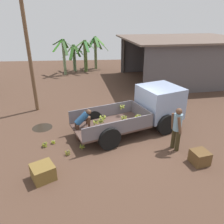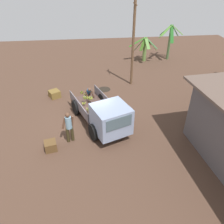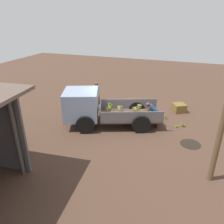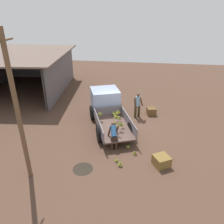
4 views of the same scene
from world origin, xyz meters
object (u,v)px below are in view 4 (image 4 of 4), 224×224
object	(u,v)px
banana_bunch_on_ground_0	(128,146)
person_worker_loading	(114,134)
utility_pole	(17,111)
person_foreground_visitor	(138,104)
banana_bunch_on_ground_2	(135,153)
banana_bunch_on_ground_3	(116,160)
wooden_crate_1	(151,111)
wooden_crate_0	(161,161)
banana_bunch_on_ground_1	(120,164)
cargo_truck	(107,105)

from	to	relation	value
banana_bunch_on_ground_0	person_worker_loading	bearing A→B (deg)	90.63
utility_pole	person_foreground_visitor	bearing A→B (deg)	-35.12
person_foreground_visitor	banana_bunch_on_ground_2	bearing A→B (deg)	-21.26
utility_pole	banana_bunch_on_ground_3	distance (m)	4.98
wooden_crate_1	banana_bunch_on_ground_0	bearing A→B (deg)	163.24
banana_bunch_on_ground_3	wooden_crate_1	xyz separation A→B (m)	(5.43, -1.74, 0.16)
person_foreground_visitor	wooden_crate_0	size ratio (longest dim) A/B	2.58
banana_bunch_on_ground_0	banana_bunch_on_ground_2	bearing A→B (deg)	-144.05
wooden_crate_0	wooden_crate_1	xyz separation A→B (m)	(5.39, 0.36, -0.01)
banana_bunch_on_ground_1	wooden_crate_1	distance (m)	5.93
cargo_truck	utility_pole	world-z (taller)	utility_pole
person_foreground_visitor	wooden_crate_0	world-z (taller)	person_foreground_visitor
person_foreground_visitor	wooden_crate_1	bearing A→B (deg)	99.21
wooden_crate_0	banana_bunch_on_ground_0	bearing A→B (deg)	54.39
banana_bunch_on_ground_3	person_worker_loading	bearing A→B (deg)	13.90
utility_pole	wooden_crate_0	distance (m)	6.60
person_foreground_visitor	banana_bunch_on_ground_3	world-z (taller)	person_foreground_visitor
banana_bunch_on_ground_3	wooden_crate_0	distance (m)	2.11
wooden_crate_0	banana_bunch_on_ground_3	bearing A→B (deg)	90.90
banana_bunch_on_ground_1	wooden_crate_1	bearing A→B (deg)	-14.91
person_worker_loading	wooden_crate_1	bearing A→B (deg)	-38.36
banana_bunch_on_ground_1	banana_bunch_on_ground_0	bearing A→B (deg)	-9.54
cargo_truck	wooden_crate_0	bearing A→B (deg)	-163.23
banana_bunch_on_ground_0	banana_bunch_on_ground_2	world-z (taller)	banana_bunch_on_ground_2
wooden_crate_0	banana_bunch_on_ground_2	bearing A→B (deg)	62.74
cargo_truck	banana_bunch_on_ground_2	world-z (taller)	cargo_truck
wooden_crate_0	wooden_crate_1	distance (m)	5.41
banana_bunch_on_ground_3	wooden_crate_1	world-z (taller)	wooden_crate_1
wooden_crate_0	person_worker_loading	bearing A→B (deg)	64.16
cargo_truck	wooden_crate_0	size ratio (longest dim) A/B	7.74
utility_pole	banana_bunch_on_ground_2	distance (m)	5.83
cargo_truck	person_worker_loading	bearing A→B (deg)	175.15
banana_bunch_on_ground_2	banana_bunch_on_ground_0	bearing A→B (deg)	35.95
banana_bunch_on_ground_3	banana_bunch_on_ground_0	bearing A→B (deg)	-21.29
banana_bunch_on_ground_0	wooden_crate_1	world-z (taller)	wooden_crate_1
wooden_crate_0	utility_pole	bearing A→B (deg)	104.50
person_worker_loading	banana_bunch_on_ground_0	distance (m)	1.02
person_foreground_visitor	banana_bunch_on_ground_2	size ratio (longest dim) A/B	8.03
person_foreground_visitor	banana_bunch_on_ground_3	bearing A→B (deg)	-31.33
banana_bunch_on_ground_3	utility_pole	bearing A→B (deg)	111.74
cargo_truck	wooden_crate_0	xyz separation A→B (m)	(-4.27, -3.29, -0.77)
person_worker_loading	banana_bunch_on_ground_1	world-z (taller)	person_worker_loading
utility_pole	banana_bunch_on_ground_0	bearing A→B (deg)	-57.14
banana_bunch_on_ground_0	utility_pole	bearing A→B (deg)	122.86
utility_pole	banana_bunch_on_ground_1	world-z (taller)	utility_pole
wooden_crate_0	wooden_crate_1	world-z (taller)	wooden_crate_0
wooden_crate_0	cargo_truck	bearing A→B (deg)	37.63
banana_bunch_on_ground_1	person_foreground_visitor	bearing A→B (deg)	-6.34
banana_bunch_on_ground_2	banana_bunch_on_ground_1	bearing A→B (deg)	147.15
cargo_truck	wooden_crate_0	world-z (taller)	cargo_truck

